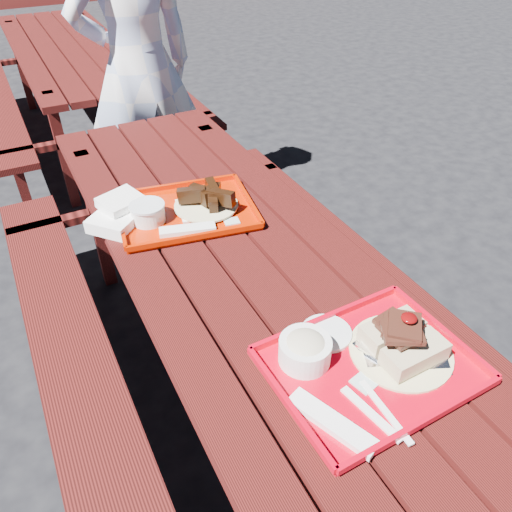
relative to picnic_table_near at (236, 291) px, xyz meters
name	(u,v)px	position (x,y,z in m)	size (l,w,h in m)	color
ground	(240,390)	(0.00, 0.00, -0.56)	(60.00, 60.00, 0.00)	black
picnic_table_near	(236,291)	(0.00, 0.00, 0.00)	(1.41, 2.40, 0.75)	#470F0D
picnic_table_far	(74,71)	(0.00, 2.80, 0.00)	(1.41, 2.40, 0.75)	#470F0D
near_tray	(365,354)	(0.08, -0.59, 0.23)	(0.51, 0.43, 0.16)	#BE0116
far_tray	(184,210)	(-0.08, 0.26, 0.21)	(0.54, 0.45, 0.08)	#AF1B00
white_cloth	(120,213)	(-0.29, 0.34, 0.23)	(0.25, 0.25, 0.08)	white
person	(138,67)	(0.15, 1.50, 0.36)	(0.67, 0.44, 1.83)	#B9CDF8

